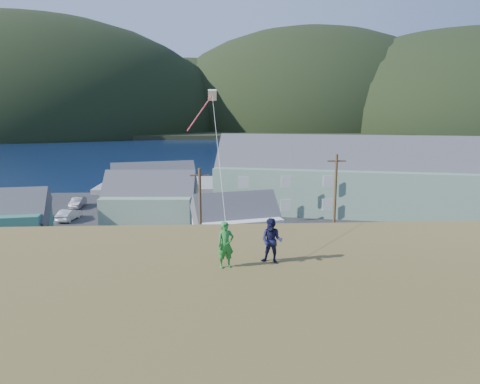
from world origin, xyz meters
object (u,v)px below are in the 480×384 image
shed_white (236,223)px  shed_palegreen_far (154,187)px  wharf (177,185)px  kite_flyer_green (226,245)px  shed_teal (5,217)px  kite_flyer_navy (272,241)px  shed_palegreen_near (150,201)px  lodge (349,177)px

shed_white → shed_palegreen_far: 21.19m
wharf → kite_flyer_green: kite_flyer_green is taller
shed_teal → kite_flyer_navy: size_ratio=5.01×
shed_palegreen_far → kite_flyer_navy: size_ratio=7.02×
kite_flyer_green → kite_flyer_navy: (1.80, 0.40, 0.00)m
kite_flyer_navy → shed_palegreen_near: bearing=129.4°
lodge → shed_palegreen_near: bearing=-153.8°
wharf → shed_palegreen_far: bearing=-95.5°
shed_palegreen_far → shed_palegreen_near: bearing=-99.0°
shed_palegreen_near → shed_white: size_ratio=1.18×
lodge → shed_white: 21.05m
kite_flyer_navy → shed_palegreen_far: bearing=126.9°
wharf → shed_palegreen_near: bearing=-91.7°
shed_palegreen_far → kite_flyer_green: bearing=-92.0°
shed_white → kite_flyer_navy: (0.37, -24.01, 5.59)m
shed_palegreen_far → lodge: bearing=-22.9°
shed_palegreen_far → shed_teal: bearing=-145.2°
shed_palegreen_near → shed_white: shed_palegreen_near is taller
kite_flyer_green → kite_flyer_navy: size_ratio=1.00×
shed_white → lodge: bearing=28.8°
kite_flyer_navy → lodge: bearing=91.3°
shed_teal → shed_palegreen_far: bearing=40.8°
wharf → shed_white: shed_white is taller
wharf → lodge: lodge is taller
shed_teal → shed_palegreen_near: size_ratio=0.82×
shed_palegreen_far → kite_flyer_green: size_ratio=7.03×
shed_teal → kite_flyer_green: size_ratio=5.01×
wharf → shed_palegreen_near: size_ratio=2.40×
shed_palegreen_far → kite_flyer_navy: bearing=-89.6°
kite_flyer_green → shed_palegreen_near: bearing=85.5°
wharf → shed_palegreen_near: (-0.73, -25.34, 2.42)m
lodge → shed_palegreen_near: size_ratio=3.31×
shed_teal → shed_palegreen_near: 14.83m
lodge → shed_palegreen_near: lodge is taller
shed_palegreen_near → shed_palegreen_far: shed_palegreen_near is taller
lodge → shed_teal: 40.23m
shed_palegreen_near → kite_flyer_navy: (10.06, -33.12, 5.22)m
lodge → shed_palegreen_far: bearing=-174.6°
lodge → kite_flyer_navy: lodge is taller
shed_palegreen_near → shed_white: 13.31m
shed_palegreen_near → kite_flyer_navy: 35.01m
shed_white → kite_flyer_navy: kite_flyer_navy is taller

